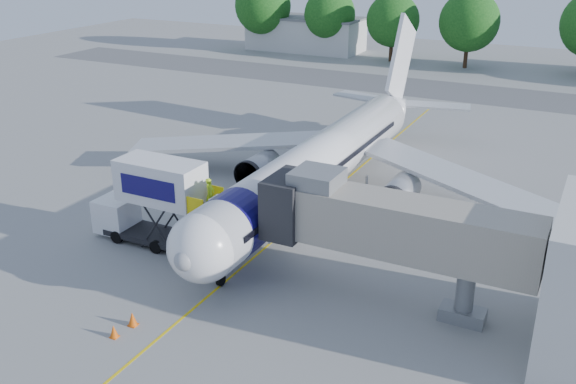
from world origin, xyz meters
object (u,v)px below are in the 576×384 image
at_px(aircraft, 324,160).
at_px(catering_hiloader, 154,202).
at_px(jet_bridge, 380,224).
at_px(ground_tug, 147,360).

xyz_separation_m(aircraft, catering_hiloader, (-6.26, -11.12, -0.18)).
bearing_deg(jet_bridge, aircraft, 125.70).
relative_size(jet_bridge, catering_hiloader, 1.63).
height_order(jet_bridge, ground_tug, jet_bridge).
bearing_deg(catering_hiloader, aircraft, 60.64).
distance_m(catering_hiloader, ground_tug, 12.97).
xyz_separation_m(catering_hiloader, ground_tug, (7.52, -10.38, -1.99)).
xyz_separation_m(jet_bridge, ground_tug, (-6.73, -10.39, -3.57)).
xyz_separation_m(jet_bridge, catering_hiloader, (-14.25, -0.00, -1.58)).
bearing_deg(aircraft, ground_tug, -86.65).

